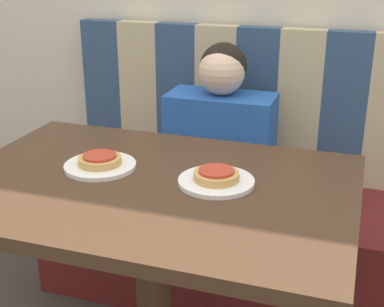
# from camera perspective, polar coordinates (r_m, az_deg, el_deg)

# --- Properties ---
(booth_seat) EXTENTS (1.38, 0.55, 0.44)m
(booth_seat) POSITION_cam_1_polar(r_m,az_deg,el_deg) (2.23, 2.83, -9.15)
(booth_seat) COLOR #5B1919
(booth_seat) RESTS_ON ground_plane
(booth_backrest) EXTENTS (1.38, 0.07, 0.61)m
(booth_backrest) POSITION_cam_1_polar(r_m,az_deg,el_deg) (2.24, 4.75, 5.63)
(booth_backrest) COLOR navy
(booth_backrest) RESTS_ON booth_seat
(dining_table) EXTENTS (1.06, 0.73, 0.77)m
(dining_table) POSITION_cam_1_polar(r_m,az_deg,el_deg) (1.44, -4.34, -6.61)
(dining_table) COLOR #422B1C
(dining_table) RESTS_ON ground_plane
(person) EXTENTS (0.40, 0.21, 0.58)m
(person) POSITION_cam_1_polar(r_m,az_deg,el_deg) (2.03, 3.09, 2.91)
(person) COLOR #2356B2
(person) RESTS_ON booth_seat
(plate_left) EXTENTS (0.20, 0.20, 0.01)m
(plate_left) POSITION_cam_1_polar(r_m,az_deg,el_deg) (1.50, -9.76, -1.30)
(plate_left) COLOR white
(plate_left) RESTS_ON dining_table
(plate_right) EXTENTS (0.20, 0.20, 0.01)m
(plate_right) POSITION_cam_1_polar(r_m,az_deg,el_deg) (1.38, 2.60, -3.00)
(plate_right) COLOR white
(plate_right) RESTS_ON dining_table
(pizza_left) EXTENTS (0.12, 0.12, 0.03)m
(pizza_left) POSITION_cam_1_polar(r_m,az_deg,el_deg) (1.49, -9.81, -0.64)
(pizza_left) COLOR tan
(pizza_left) RESTS_ON plate_left
(pizza_right) EXTENTS (0.12, 0.12, 0.03)m
(pizza_right) POSITION_cam_1_polar(r_m,az_deg,el_deg) (1.37, 2.61, -2.29)
(pizza_right) COLOR tan
(pizza_right) RESTS_ON plate_right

